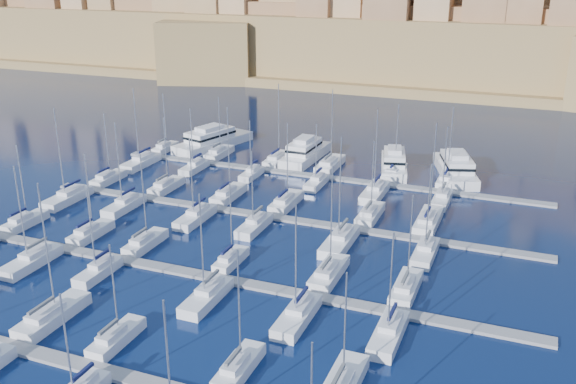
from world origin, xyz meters
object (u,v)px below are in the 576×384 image
at_px(motor_yacht_a, 212,140).
at_px(motor_yacht_d, 456,167).
at_px(sailboat_2, 52,315).
at_px(sailboat_4, 239,367).
at_px(motor_yacht_b, 305,152).
at_px(motor_yacht_c, 394,163).

xyz_separation_m(motor_yacht_a, motor_yacht_d, (52.69, -0.69, 0.00)).
xyz_separation_m(sailboat_2, motor_yacht_a, (-16.99, 71.13, 0.95)).
height_order(sailboat_4, motor_yacht_b, sailboat_4).
xyz_separation_m(sailboat_2, motor_yacht_b, (5.32, 69.74, 0.95)).
bearing_deg(motor_yacht_a, motor_yacht_b, -3.55).
xyz_separation_m(motor_yacht_c, motor_yacht_d, (11.67, 1.40, 0.00)).
height_order(motor_yacht_a, motor_yacht_d, same).
bearing_deg(motor_yacht_b, motor_yacht_a, 176.45).
bearing_deg(sailboat_4, motor_yacht_b, 104.90).
bearing_deg(motor_yacht_d, sailboat_2, -116.88).
bearing_deg(motor_yacht_b, motor_yacht_d, 1.31).
bearing_deg(motor_yacht_b, sailboat_4, -75.10).
height_order(motor_yacht_c, motor_yacht_d, same).
height_order(sailboat_4, motor_yacht_a, sailboat_4).
relative_size(sailboat_2, motor_yacht_c, 1.04).
distance_m(sailboat_2, motor_yacht_b, 69.95).
xyz_separation_m(sailboat_2, sailboat_4, (24.15, -1.02, -0.04)).
distance_m(motor_yacht_a, motor_yacht_d, 52.70).
relative_size(motor_yacht_a, motor_yacht_b, 1.21).
distance_m(sailboat_4, motor_yacht_a, 83.05).
bearing_deg(motor_yacht_b, sailboat_2, -94.36).
bearing_deg(sailboat_2, motor_yacht_c, 70.80).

